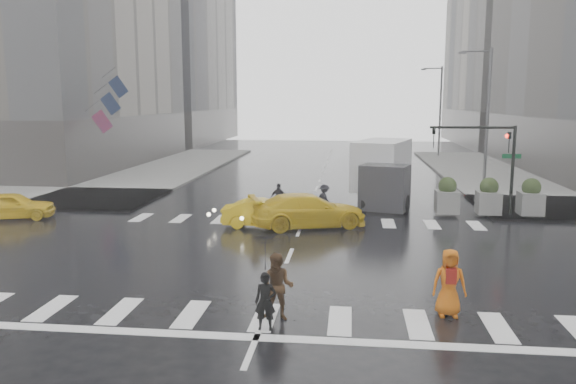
# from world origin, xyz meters

# --- Properties ---
(ground) EXTENTS (120.00, 120.00, 0.00)m
(ground) POSITION_xyz_m (0.00, 0.00, 0.00)
(ground) COLOR black
(ground) RESTS_ON ground
(sidewalk_nw) EXTENTS (35.00, 35.00, 0.15)m
(sidewalk_nw) POSITION_xyz_m (-19.50, 17.50, 0.07)
(sidewalk_nw) COLOR slate
(sidewalk_nw) RESTS_ON ground
(building_ne_far) EXTENTS (26.05, 26.05, 36.00)m
(building_ne_far) POSITION_xyz_m (29.00, 56.00, 16.27)
(building_ne_far) COLOR gray
(building_ne_far) RESTS_ON ground
(road_markings) EXTENTS (18.00, 48.00, 0.01)m
(road_markings) POSITION_xyz_m (0.00, 0.00, 0.01)
(road_markings) COLOR silver
(road_markings) RESTS_ON ground
(traffic_signal_pole) EXTENTS (4.45, 0.42, 4.50)m
(traffic_signal_pole) POSITION_xyz_m (9.01, 8.01, 3.22)
(traffic_signal_pole) COLOR black
(traffic_signal_pole) RESTS_ON ground
(street_lamp_near) EXTENTS (2.15, 0.22, 9.00)m
(street_lamp_near) POSITION_xyz_m (10.87, 18.00, 4.95)
(street_lamp_near) COLOR #59595B
(street_lamp_near) RESTS_ON ground
(street_lamp_far) EXTENTS (2.15, 0.22, 9.00)m
(street_lamp_far) POSITION_xyz_m (10.87, 38.00, 4.95)
(street_lamp_far) COLOR #59595B
(street_lamp_far) RESTS_ON ground
(planter_west) EXTENTS (1.10, 1.10, 1.80)m
(planter_west) POSITION_xyz_m (7.00, 8.20, 0.98)
(planter_west) COLOR slate
(planter_west) RESTS_ON ground
(planter_mid) EXTENTS (1.10, 1.10, 1.80)m
(planter_mid) POSITION_xyz_m (9.00, 8.20, 0.98)
(planter_mid) COLOR slate
(planter_mid) RESTS_ON ground
(planter_east) EXTENTS (1.10, 1.10, 1.80)m
(planter_east) POSITION_xyz_m (11.00, 8.20, 0.98)
(planter_east) COLOR slate
(planter_east) RESTS_ON ground
(flag_cluster) EXTENTS (2.87, 3.06, 4.69)m
(flag_cluster) POSITION_xyz_m (-15.08, 18.50, 5.64)
(flag_cluster) COLOR #59595B
(flag_cluster) RESTS_ON ground
(pedestrian_black) EXTENTS (0.98, 0.99, 2.43)m
(pedestrian_black) POSITION_xyz_m (0.15, -6.80, 1.67)
(pedestrian_black) COLOR black
(pedestrian_black) RESTS_ON ground
(pedestrian_brown) EXTENTS (0.93, 0.76, 1.78)m
(pedestrian_brown) POSITION_xyz_m (0.37, -6.08, 0.89)
(pedestrian_brown) COLOR #402A17
(pedestrian_brown) RESTS_ON ground
(pedestrian_orange) EXTENTS (0.91, 0.61, 1.83)m
(pedestrian_orange) POSITION_xyz_m (4.87, -5.31, 0.92)
(pedestrian_orange) COLOR #C85C0E
(pedestrian_orange) RESTS_ON ground
(pedestrian_far_a) EXTENTS (0.94, 0.61, 1.56)m
(pedestrian_far_a) POSITION_xyz_m (-1.38, 7.70, 0.78)
(pedestrian_far_a) COLOR black
(pedestrian_far_a) RESTS_ON ground
(pedestrian_far_b) EXTENTS (1.04, 1.09, 1.51)m
(pedestrian_far_b) POSITION_xyz_m (0.90, 7.94, 0.75)
(pedestrian_far_b) COLOR black
(pedestrian_far_b) RESTS_ON ground
(taxi_front) EXTENTS (4.20, 2.71, 1.33)m
(taxi_front) POSITION_xyz_m (-14.08, 4.96, 0.67)
(taxi_front) COLOR #DFB30B
(taxi_front) RESTS_ON ground
(taxi_mid) EXTENTS (3.89, 1.59, 1.25)m
(taxi_mid) POSITION_xyz_m (-1.68, 4.68, 0.63)
(taxi_mid) COLOR #DFB30B
(taxi_mid) RESTS_ON ground
(taxi_rear) EXTENTS (5.11, 3.59, 1.53)m
(taxi_rear) POSITION_xyz_m (0.32, 4.84, 0.77)
(taxi_rear) COLOR #DFB30B
(taxi_rear) RESTS_ON ground
(box_truck) EXTENTS (2.43, 6.49, 3.45)m
(box_truck) POSITION_xyz_m (3.96, 11.25, 1.84)
(box_truck) COLOR silver
(box_truck) RESTS_ON ground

